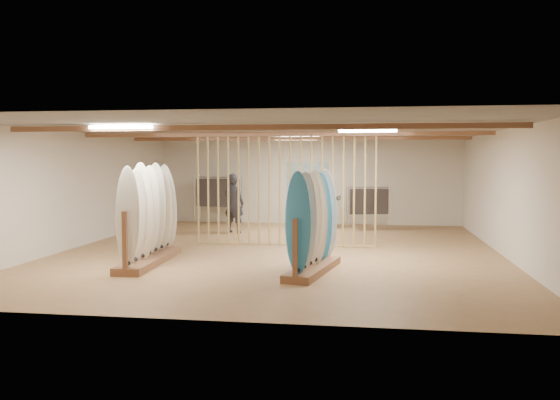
# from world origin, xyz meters

# --- Properties ---
(floor) EXTENTS (12.00, 12.00, 0.00)m
(floor) POSITION_xyz_m (0.00, 0.00, 0.00)
(floor) COLOR #A67B50
(floor) RESTS_ON ground
(ceiling) EXTENTS (12.00, 12.00, 0.00)m
(ceiling) POSITION_xyz_m (0.00, 0.00, 2.80)
(ceiling) COLOR gray
(ceiling) RESTS_ON ground
(wall_back) EXTENTS (12.00, 0.00, 12.00)m
(wall_back) POSITION_xyz_m (0.00, 6.00, 1.40)
(wall_back) COLOR beige
(wall_back) RESTS_ON ground
(wall_front) EXTENTS (12.00, 0.00, 12.00)m
(wall_front) POSITION_xyz_m (0.00, -6.00, 1.40)
(wall_front) COLOR beige
(wall_front) RESTS_ON ground
(wall_left) EXTENTS (0.00, 12.00, 12.00)m
(wall_left) POSITION_xyz_m (-5.00, 0.00, 1.40)
(wall_left) COLOR beige
(wall_left) RESTS_ON ground
(wall_right) EXTENTS (0.00, 12.00, 12.00)m
(wall_right) POSITION_xyz_m (5.00, 0.00, 1.40)
(wall_right) COLOR beige
(wall_right) RESTS_ON ground
(ceiling_slats) EXTENTS (9.50, 6.12, 0.10)m
(ceiling_slats) POSITION_xyz_m (0.00, 0.00, 2.72)
(ceiling_slats) COLOR brown
(ceiling_slats) RESTS_ON ground
(light_panels) EXTENTS (1.20, 0.35, 0.06)m
(light_panels) POSITION_xyz_m (0.00, 0.00, 2.74)
(light_panels) COLOR white
(light_panels) RESTS_ON ground
(bamboo_partition) EXTENTS (4.45, 0.05, 2.78)m
(bamboo_partition) POSITION_xyz_m (0.00, 0.80, 1.40)
(bamboo_partition) COLOR tan
(bamboo_partition) RESTS_ON ground
(poster) EXTENTS (1.40, 0.03, 0.90)m
(poster) POSITION_xyz_m (0.00, 5.98, 1.60)
(poster) COLOR teal
(poster) RESTS_ON ground
(rack_left) EXTENTS (0.69, 2.89, 2.00)m
(rack_left) POSITION_xyz_m (-2.42, -1.98, 0.69)
(rack_left) COLOR brown
(rack_left) RESTS_ON floor
(rack_right) EXTENTS (0.94, 2.40, 1.89)m
(rack_right) POSITION_xyz_m (1.01, -2.46, 0.65)
(rack_right) COLOR brown
(rack_right) RESTS_ON floor
(clothing_rack_a) EXTENTS (1.49, 0.56, 1.60)m
(clothing_rack_a) POSITION_xyz_m (-2.89, 5.39, 1.04)
(clothing_rack_a) COLOR silver
(clothing_rack_a) RESTS_ON floor
(clothing_rack_b) EXTENTS (1.22, 0.57, 1.34)m
(clothing_rack_b) POSITION_xyz_m (2.02, 4.47, 0.87)
(clothing_rack_b) COLOR silver
(clothing_rack_b) RESTS_ON floor
(shopper_a) EXTENTS (0.83, 0.68, 1.96)m
(shopper_a) POSITION_xyz_m (-1.85, 3.21, 0.98)
(shopper_a) COLOR #26262E
(shopper_a) RESTS_ON floor
(shopper_b) EXTENTS (1.03, 0.84, 2.00)m
(shopper_b) POSITION_xyz_m (0.77, 4.50, 1.00)
(shopper_b) COLOR #36352A
(shopper_b) RESTS_ON floor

